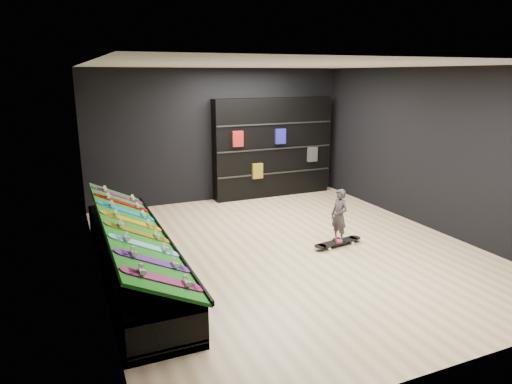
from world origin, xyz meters
name	(u,v)px	position (x,y,z in m)	size (l,w,h in m)	color
floor	(288,249)	(0.00, 0.00, 0.00)	(6.00, 7.00, 0.01)	beige
ceiling	(291,65)	(0.00, 0.00, 3.00)	(6.00, 7.00, 0.01)	white
wall_back	(219,135)	(0.00, 3.50, 1.50)	(6.00, 0.02, 3.00)	black
wall_front	(464,227)	(0.00, -3.50, 1.50)	(6.00, 0.02, 3.00)	black
wall_left	(93,178)	(-3.00, 0.00, 1.50)	(0.02, 7.00, 3.00)	black
wall_right	(433,150)	(3.00, 0.00, 1.50)	(0.02, 7.00, 3.00)	black
display_rack	(133,259)	(-2.55, 0.00, 0.25)	(0.90, 4.50, 0.50)	black
turf_ramp	(134,228)	(-2.50, 0.00, 0.71)	(1.00, 4.50, 0.04)	#0E560D
back_shelving	(272,148)	(1.28, 3.32, 1.17)	(2.91, 0.34, 2.33)	black
floor_skateboard	(338,244)	(0.85, -0.22, 0.04)	(0.98, 0.22, 0.09)	black
child	(339,226)	(0.85, -0.22, 0.37)	(0.21, 0.15, 0.55)	black
display_board_0	(163,279)	(-2.49, -1.90, 0.74)	(0.98, 0.22, 0.09)	#E5198C
display_board_1	(153,261)	(-2.49, -1.36, 0.74)	(0.98, 0.22, 0.09)	purple
display_board_2	(145,245)	(-2.49, -0.81, 0.74)	(0.98, 0.22, 0.09)	#0CB2E5
display_board_3	(138,232)	(-2.49, -0.27, 0.74)	(0.98, 0.22, 0.09)	yellow
display_board_4	(132,221)	(-2.49, 0.27, 0.74)	(0.98, 0.22, 0.09)	yellow
display_board_5	(127,211)	(-2.49, 0.81, 0.74)	(0.98, 0.22, 0.09)	blue
display_board_6	(122,203)	(-2.49, 1.36, 0.74)	(0.98, 0.22, 0.09)	red
display_board_7	(118,195)	(-2.49, 1.90, 0.74)	(0.98, 0.22, 0.09)	#2626BF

